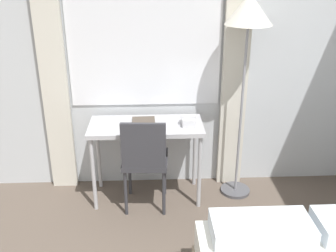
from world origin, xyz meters
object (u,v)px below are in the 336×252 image
(standing_lamp, at_px, (248,23))
(book, at_px, (144,121))
(desk, at_px, (146,132))
(desk_chair, at_px, (145,157))
(telephone, at_px, (188,121))

(standing_lamp, xyz_separation_m, book, (-0.90, 0.00, -0.87))
(desk, xyz_separation_m, desk_chair, (-0.01, -0.20, -0.15))
(telephone, height_order, book, telephone)
(desk, height_order, book, book)
(book, bearing_deg, standing_lamp, -0.24)
(telephone, bearing_deg, desk_chair, -156.69)
(desk_chair, relative_size, book, 4.23)
(telephone, bearing_deg, book, 170.57)
(book, bearing_deg, desk_chair, -88.18)
(desk_chair, distance_m, telephone, 0.51)
(desk_chair, distance_m, standing_lamp, 1.45)
(standing_lamp, bearing_deg, desk, -177.78)
(standing_lamp, distance_m, book, 1.25)
(desk, xyz_separation_m, standing_lamp, (0.87, 0.03, 0.97))
(desk, relative_size, desk_chair, 1.15)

